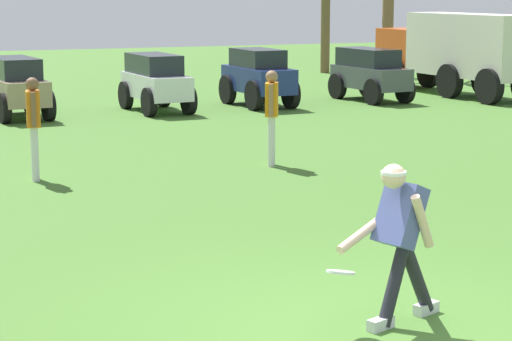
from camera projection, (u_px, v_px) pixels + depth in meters
name	position (u px, v px, depth m)	size (l,w,h in m)	color
ground_plane	(362.00, 328.00, 8.54)	(80.00, 80.00, 0.00)	#426F2A
frisbee_thrower	(400.00, 234.00, 8.52)	(1.12, 0.49, 1.42)	#23232D
frisbee_in_flight	(341.00, 272.00, 8.37)	(0.35, 0.35, 0.07)	white
teammate_near_sideline	(33.00, 119.00, 14.94)	(0.25, 0.50, 1.56)	silver
teammate_midfield	(272.00, 109.00, 16.18)	(0.33, 0.47, 1.56)	silver
parked_car_slot_d	(16.00, 85.00, 22.28)	(1.33, 2.47, 1.34)	#998466
parked_car_slot_e	(155.00, 81.00, 23.40)	(1.28, 2.45, 1.34)	silver
parked_car_slot_f	(258.00, 76.00, 24.44)	(1.29, 2.40, 1.40)	navy
parked_car_slot_g	(370.00, 73.00, 25.62)	(1.36, 2.48, 1.34)	#474C51
box_truck	(455.00, 49.00, 26.92)	(1.66, 5.96, 2.20)	#CC4C19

